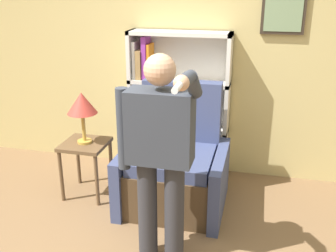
{
  "coord_description": "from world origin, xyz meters",
  "views": [
    {
      "loc": [
        0.97,
        -2.16,
        2.07
      ],
      "look_at": [
        0.27,
        0.74,
        0.97
      ],
      "focal_mm": 42.0,
      "sensor_mm": 36.0,
      "label": 1
    }
  ],
  "objects": [
    {
      "name": "bookcase",
      "position": [
        0.02,
        1.87,
        0.79
      ],
      "size": [
        1.08,
        0.28,
        1.59
      ],
      "color": "silver",
      "rests_on": "ground_plane"
    },
    {
      "name": "table_lamp",
      "position": [
        -0.68,
        1.14,
        0.96
      ],
      "size": [
        0.29,
        0.29,
        0.51
      ],
      "color": "gold",
      "rests_on": "side_table"
    },
    {
      "name": "side_table",
      "position": [
        -0.68,
        1.14,
        0.47
      ],
      "size": [
        0.43,
        0.43,
        0.57
      ],
      "color": "brown",
      "rests_on": "ground_plane"
    },
    {
      "name": "armchair",
      "position": [
        0.23,
        1.2,
        0.37
      ],
      "size": [
        0.98,
        0.89,
        1.17
      ],
      "color": "#4C3823",
      "rests_on": "ground_plane"
    },
    {
      "name": "wall_back",
      "position": [
        0.01,
        2.03,
        1.4
      ],
      "size": [
        8.0,
        0.11,
        2.8
      ],
      "color": "tan",
      "rests_on": "ground_plane"
    },
    {
      "name": "person_standing",
      "position": [
        0.3,
        0.35,
        0.94
      ],
      "size": [
        0.62,
        0.78,
        1.62
      ],
      "color": "#2D2D33",
      "rests_on": "ground_plane"
    }
  ]
}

